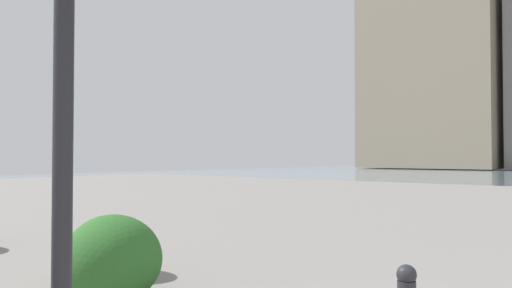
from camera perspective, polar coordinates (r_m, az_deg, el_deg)
building_annex at (r=73.18m, az=19.27°, el=8.39°), size 17.67×10.37×29.87m
bollard_mid at (r=6.34m, az=-17.04°, el=-12.21°), size 0.13×0.13×0.68m
shrub_low at (r=7.00m, az=-16.62°, el=-10.91°), size 0.91×0.82×0.78m
shrub_tall at (r=5.65m, az=-15.93°, el=-12.41°), size 1.10×0.99×0.93m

